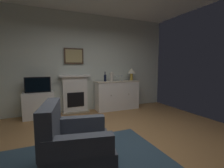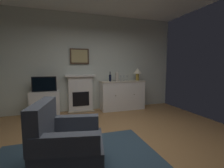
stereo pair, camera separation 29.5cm
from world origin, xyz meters
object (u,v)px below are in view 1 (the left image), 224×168
object	(u,v)px
fireplace_unit	(75,94)
tv_set	(38,85)
wine_glass_right	(122,77)
wine_glass_center	(118,77)
sideboard_cabinet	(117,95)
wine_glass_left	(116,77)
armchair	(74,146)
framed_picture	(74,56)
vase_decorative	(112,77)
table_lamp	(131,72)
tv_cabinet	(39,105)
wine_bottle	(105,78)

from	to	relation	value
fireplace_unit	tv_set	bearing A→B (deg)	-169.23
wine_glass_right	fireplace_unit	bearing A→B (deg)	171.50
wine_glass_center	wine_glass_right	world-z (taller)	same
sideboard_cabinet	wine_glass_left	xyz separation A→B (m)	(-0.07, -0.05, 0.57)
sideboard_cabinet	armchair	size ratio (longest dim) A/B	1.47
framed_picture	vase_decorative	bearing A→B (deg)	-14.24
framed_picture	wine_glass_left	world-z (taller)	framed_picture
wine_glass_left	sideboard_cabinet	bearing A→B (deg)	35.62
framed_picture	wine_glass_right	xyz separation A→B (m)	(1.43, -0.26, -0.62)
wine_glass_right	tv_set	distance (m)	2.41
table_lamp	tv_set	size ratio (longest dim) A/B	0.65
table_lamp	framed_picture	bearing A→B (deg)	172.92
table_lamp	wine_glass_right	bearing A→B (deg)	-174.27
table_lamp	armchair	world-z (taller)	table_lamp
tv_cabinet	tv_set	bearing A→B (deg)	-90.00
fireplace_unit	armchair	distance (m)	2.83
fireplace_unit	sideboard_cabinet	bearing A→B (deg)	-7.90
wine_glass_left	tv_cabinet	size ratio (longest dim) A/B	0.22
wine_bottle	wine_glass_center	size ratio (longest dim) A/B	1.76
table_lamp	wine_bottle	distance (m)	0.94
armchair	framed_picture	bearing A→B (deg)	79.66
wine_bottle	vase_decorative	xyz separation A→B (m)	(0.20, -0.03, 0.03)
tv_cabinet	fireplace_unit	bearing A→B (deg)	9.45
wine_bottle	vase_decorative	bearing A→B (deg)	-8.40
framed_picture	tv_cabinet	distance (m)	1.64
sideboard_cabinet	vase_decorative	size ratio (longest dim) A/B	4.92
wine_bottle	vase_decorative	size ratio (longest dim) A/B	1.03
framed_picture	tv_set	distance (m)	1.26
wine_glass_right	tv_cabinet	size ratio (longest dim) A/B	0.22
framed_picture	tv_cabinet	xyz separation A→B (m)	(-0.97, -0.21, -1.31)
wine_glass_left	wine_glass_right	bearing A→B (deg)	3.16
framed_picture	sideboard_cabinet	size ratio (longest dim) A/B	0.40
sideboard_cabinet	vase_decorative	xyz separation A→B (m)	(-0.20, -0.05, 0.59)
wine_glass_center	wine_bottle	bearing A→B (deg)	-179.22
wine_glass_right	tv_set	xyz separation A→B (m)	(-2.40, 0.03, -0.15)
wine_glass_left	vase_decorative	size ratio (longest dim) A/B	0.59
table_lamp	wine_glass_left	bearing A→B (deg)	-175.24
fireplace_unit	sideboard_cabinet	distance (m)	1.29
framed_picture	tv_cabinet	bearing A→B (deg)	-167.99
framed_picture	tv_set	bearing A→B (deg)	-166.69
table_lamp	armchair	bearing A→B (deg)	-131.54
fireplace_unit	table_lamp	world-z (taller)	table_lamp
tv_cabinet	tv_set	xyz separation A→B (m)	(0.00, -0.02, 0.54)
tv_set	table_lamp	bearing A→B (deg)	0.17
tv_cabinet	tv_set	distance (m)	0.54
sideboard_cabinet	wine_bottle	distance (m)	0.69
framed_picture	tv_set	size ratio (longest dim) A/B	0.89
framed_picture	table_lamp	world-z (taller)	framed_picture
wine_glass_center	table_lamp	bearing A→B (deg)	1.69
wine_glass_left	tv_set	size ratio (longest dim) A/B	0.27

